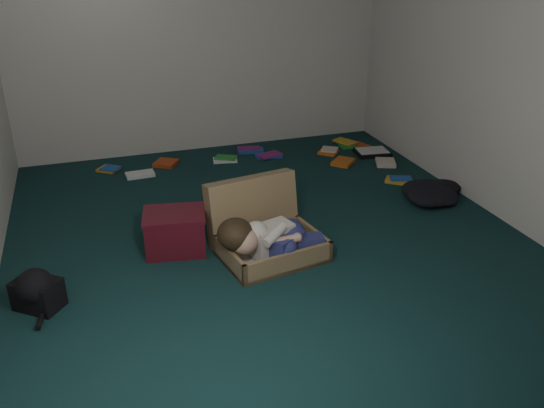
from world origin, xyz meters
TOP-DOWN VIEW (x-y plane):
  - floor at (0.00, 0.00)m, footprint 4.50×4.50m
  - wall_back at (0.00, 2.25)m, footprint 4.50×0.00m
  - wall_front at (0.00, -2.25)m, footprint 4.50×0.00m
  - wall_right at (2.00, 0.00)m, footprint 0.00×4.50m
  - suitcase at (-0.09, -0.21)m, footprint 0.84×0.83m
  - person at (-0.11, -0.40)m, footprint 0.81×0.39m
  - maroon_bin at (-0.73, -0.01)m, footprint 0.52×0.44m
  - backpack at (-1.70, -0.47)m, footprint 0.46×0.45m
  - clothing_pile at (1.70, 0.23)m, footprint 0.56×0.49m
  - paper_tray at (1.70, 1.45)m, footprint 0.39×0.31m
  - book_scatter at (0.73, 1.58)m, footprint 3.06×1.57m

SIDE VIEW (x-z plane):
  - floor at x=0.00m, z-range 0.00..0.00m
  - book_scatter at x=0.73m, z-range 0.00..0.02m
  - paper_tray at x=1.70m, z-range 0.00..0.05m
  - clothing_pile at x=1.70m, z-range 0.00..0.15m
  - backpack at x=-1.70m, z-range 0.00..0.22m
  - maroon_bin at x=-0.73m, z-range 0.00..0.32m
  - suitcase at x=-0.09m, z-range -0.11..0.43m
  - person at x=-0.11m, z-range 0.04..0.37m
  - wall_back at x=0.00m, z-range -0.95..3.55m
  - wall_front at x=0.00m, z-range -0.95..3.55m
  - wall_right at x=2.00m, z-range -0.95..3.55m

